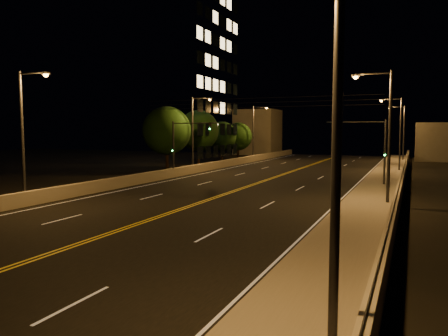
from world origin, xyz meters
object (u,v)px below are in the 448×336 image
at_px(streetlight_3, 402,129).
at_px(traffic_signal_right, 373,144).
at_px(streetlight_2, 398,129).
at_px(streetlight_6, 255,129).
at_px(tree_2, 222,136).
at_px(tree_3, 238,136).
at_px(streetlight_0, 322,125).
at_px(tree_0, 167,131).
at_px(traffic_signal_left, 182,142).
at_px(streetlight_4, 25,128).
at_px(tree_1, 198,131).
at_px(streetlight_1, 385,128).
at_px(streetlight_5, 195,129).
at_px(building_tower, 147,79).

relative_size(streetlight_3, traffic_signal_right, 1.49).
xyz_separation_m(streetlight_2, streetlight_3, (0.00, 19.12, 0.00)).
relative_size(streetlight_6, tree_2, 1.38).
height_order(streetlight_3, tree_3, streetlight_3).
xyz_separation_m(streetlight_0, tree_0, (-25.06, 35.86, -0.17)).
height_order(traffic_signal_left, tree_0, tree_0).
relative_size(streetlight_4, traffic_signal_right, 1.49).
relative_size(streetlight_0, tree_1, 1.13).
xyz_separation_m(streetlight_3, traffic_signal_left, (-20.28, -34.16, -1.33)).
xyz_separation_m(streetlight_3, tree_1, (-25.94, -19.17, -0.18)).
bearing_deg(traffic_signal_right, streetlight_2, 84.16).
relative_size(streetlight_3, tree_0, 1.12).
xyz_separation_m(traffic_signal_left, tree_2, (-5.77, 23.40, 0.24)).
relative_size(streetlight_1, tree_3, 1.40).
height_order(streetlight_0, streetlight_3, same).
relative_size(streetlight_1, traffic_signal_left, 1.49).
bearing_deg(streetlight_3, traffic_signal_right, -92.58).
xyz_separation_m(streetlight_4, tree_1, (-4.52, 33.81, -0.18)).
distance_m(streetlight_0, streetlight_5, 41.88).
bearing_deg(tree_0, traffic_signal_left, -46.09).
distance_m(streetlight_4, tree_1, 34.11).
xyz_separation_m(streetlight_3, tree_2, (-26.05, -10.76, -1.08)).
distance_m(streetlight_1, streetlight_6, 41.77).
distance_m(streetlight_0, streetlight_2, 45.94).
bearing_deg(tree_3, tree_1, -96.02).
distance_m(tree_0, tree_2, 18.49).
height_order(streetlight_5, tree_1, streetlight_5).
height_order(streetlight_4, streetlight_5, same).
height_order(streetlight_2, traffic_signal_left, streetlight_2).
bearing_deg(streetlight_5, building_tower, 140.30).
distance_m(streetlight_6, building_tower, 18.47).
relative_size(traffic_signal_right, tree_0, 0.76).
relative_size(traffic_signal_left, tree_0, 0.76).
bearing_deg(streetlight_6, streetlight_4, -90.00).
height_order(traffic_signal_right, tree_3, tree_3).
bearing_deg(streetlight_1, tree_1, 136.10).
distance_m(streetlight_1, tree_0, 29.17).
xyz_separation_m(streetlight_0, streetlight_2, (0.00, 45.94, 0.00)).
bearing_deg(tree_1, traffic_signal_left, -69.34).
relative_size(traffic_signal_left, building_tower, 0.22).
height_order(streetlight_2, tree_0, streetlight_2).
bearing_deg(streetlight_4, streetlight_5, 90.00).
xyz_separation_m(building_tower, tree_2, (9.57, 6.53, -8.70)).
relative_size(streetlight_2, traffic_signal_left, 1.49).
relative_size(streetlight_2, tree_3, 1.40).
xyz_separation_m(streetlight_6, traffic_signal_left, (1.14, -25.90, -1.33)).
height_order(tree_1, tree_3, tree_1).
distance_m(streetlight_1, traffic_signal_left, 22.64).
bearing_deg(tree_3, streetlight_2, -25.68).
height_order(streetlight_2, traffic_signal_right, streetlight_2).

